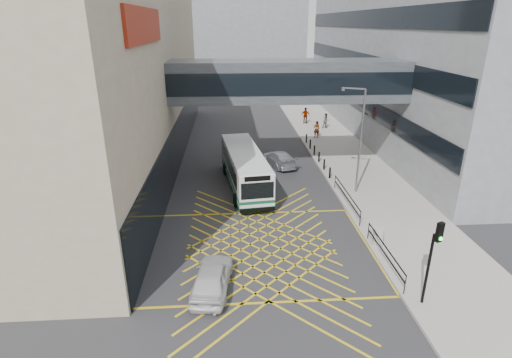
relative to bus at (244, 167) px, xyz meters
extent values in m
plane|color=#333335|center=(0.52, -9.15, -1.53)|extent=(120.00, 120.00, 0.00)
cube|color=tan|center=(-17.48, 6.85, 6.47)|extent=(24.00, 42.00, 16.00)
cube|color=black|center=(-5.44, 6.85, 0.47)|extent=(0.10, 41.50, 4.00)
cube|color=maroon|center=(-5.40, -5.15, 9.97)|extent=(0.18, 9.00, 1.80)
cube|color=gray|center=(24.52, 14.85, 8.47)|extent=(24.00, 44.00, 20.00)
cube|color=black|center=(12.48, 14.85, 2.47)|extent=(0.10, 43.50, 1.60)
cube|color=black|center=(12.48, 14.85, 6.47)|extent=(0.10, 43.50, 1.60)
cube|color=black|center=(12.48, 14.85, 10.47)|extent=(0.10, 43.50, 1.60)
cube|color=gray|center=(-1.48, 50.85, 7.47)|extent=(28.00, 16.00, 18.00)
cube|color=#3E4348|center=(3.52, 2.85, 5.97)|extent=(20.00, 4.00, 3.00)
cube|color=black|center=(3.52, 0.83, 5.97)|extent=(19.50, 0.06, 1.60)
cube|color=black|center=(3.52, 4.87, 5.97)|extent=(19.50, 0.06, 1.60)
cube|color=#A5A097|center=(9.52, 5.85, -1.45)|extent=(6.00, 54.00, 0.16)
cube|color=gold|center=(0.52, -9.15, -1.52)|extent=(12.00, 9.00, 0.01)
cube|color=white|center=(0.01, -0.10, 0.03)|extent=(3.48, 10.27, 2.47)
cube|color=#0F4F31|center=(0.01, -0.10, -1.05)|extent=(3.52, 10.32, 0.31)
cube|color=#0F4F31|center=(0.01, -0.10, -0.56)|extent=(3.54, 10.32, 0.20)
cube|color=black|center=(-0.05, 0.44, 0.35)|extent=(3.38, 9.01, 0.96)
cube|color=black|center=(0.62, -5.09, 0.26)|extent=(2.10, 0.33, 1.10)
cube|color=black|center=(0.62, -5.10, 1.08)|extent=(1.64, 0.25, 0.32)
cube|color=white|center=(0.01, -0.10, 1.28)|extent=(3.45, 10.18, 0.09)
cube|color=black|center=(0.62, -5.10, -1.07)|extent=(2.28, 0.37, 0.27)
cube|color=black|center=(-0.59, 4.89, -1.07)|extent=(2.28, 0.37, 0.27)
cylinder|color=black|center=(-0.74, -3.52, -1.07)|extent=(0.36, 0.94, 0.92)
cylinder|color=black|center=(1.55, -3.24, -1.07)|extent=(0.36, 0.94, 0.92)
cylinder|color=black|center=(-1.48, 2.67, -1.07)|extent=(0.36, 0.94, 0.92)
cylinder|color=black|center=(0.81, 2.94, -1.07)|extent=(0.36, 0.94, 0.92)
imported|color=silver|center=(-2.02, -12.54, -0.83)|extent=(2.31, 4.55, 1.39)
imported|color=black|center=(0.24, 6.97, -0.78)|extent=(2.41, 4.96, 1.49)
imported|color=#999BA2|center=(3.20, 4.57, -0.85)|extent=(3.03, 4.71, 1.36)
cylinder|color=black|center=(7.23, -14.27, 0.34)|extent=(0.16, 0.16, 3.41)
cube|color=black|center=(7.32, -14.48, 2.24)|extent=(0.33, 0.27, 0.85)
sphere|color=#19E533|center=(7.36, -14.57, 1.99)|extent=(0.21, 0.21, 0.16)
cylinder|color=slate|center=(8.04, -1.90, 2.32)|extent=(0.19, 0.19, 7.38)
cube|color=slate|center=(7.36, -1.60, 6.01)|extent=(1.39, 0.68, 0.09)
cylinder|color=slate|center=(6.69, -1.30, 5.94)|extent=(0.34, 0.34, 0.23)
cylinder|color=#ADA89E|center=(7.00, -9.33, -0.86)|extent=(0.58, 0.58, 1.01)
cube|color=black|center=(6.67, -11.15, -0.42)|extent=(0.05, 5.00, 0.05)
cube|color=black|center=(6.67, -11.15, -0.82)|extent=(0.05, 5.00, 0.05)
cube|color=black|center=(6.67, -4.15, -0.42)|extent=(0.05, 6.00, 0.05)
cube|color=black|center=(6.67, -4.15, -0.82)|extent=(0.05, 6.00, 0.05)
cylinder|color=black|center=(6.67, -13.65, -0.87)|extent=(0.04, 0.04, 1.00)
cylinder|color=black|center=(6.67, -8.65, -0.87)|extent=(0.04, 0.04, 1.00)
cylinder|color=black|center=(6.67, -7.15, -0.87)|extent=(0.04, 0.04, 1.00)
cylinder|color=black|center=(6.67, -1.15, -0.87)|extent=(0.04, 0.04, 1.00)
cylinder|color=black|center=(6.77, 0.85, -0.92)|extent=(0.14, 0.14, 0.90)
cylinder|color=black|center=(6.77, 2.85, -0.92)|extent=(0.14, 0.14, 0.90)
cylinder|color=black|center=(6.77, 4.85, -0.92)|extent=(0.14, 0.14, 0.90)
cylinder|color=black|center=(6.77, 6.85, -0.92)|extent=(0.14, 0.14, 0.90)
cylinder|color=black|center=(6.77, 8.85, -0.92)|extent=(0.14, 0.14, 0.90)
cylinder|color=black|center=(6.77, 10.85, -0.92)|extent=(0.14, 0.14, 0.90)
imported|color=gray|center=(8.21, 12.83, -0.48)|extent=(0.71, 0.51, 1.77)
imported|color=gray|center=(10.15, 16.70, -0.50)|extent=(0.92, 0.64, 1.73)
imported|color=gray|center=(8.21, 19.21, -0.41)|extent=(1.26, 0.94, 1.92)
camera|label=1|loc=(-1.03, -28.11, 10.11)|focal=28.00mm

